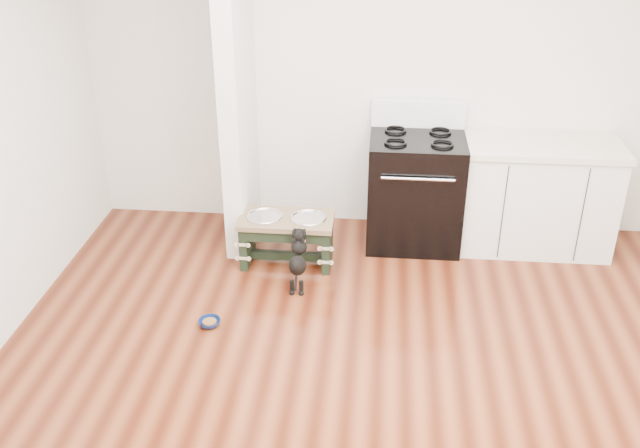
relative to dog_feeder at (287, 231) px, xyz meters
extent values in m
plane|color=#43180C|center=(0.75, -1.68, -0.29)|extent=(5.00, 5.00, 0.00)
plane|color=silver|center=(0.75, 0.82, 1.06)|extent=(5.00, 0.00, 5.00)
cube|color=silver|center=(-0.42, 0.42, 1.06)|extent=(0.15, 0.80, 2.70)
cube|color=black|center=(1.00, 0.47, 0.17)|extent=(0.76, 0.65, 0.92)
cube|color=black|center=(1.00, 0.16, 0.11)|extent=(0.58, 0.02, 0.50)
cylinder|color=silver|center=(1.00, 0.12, 0.43)|extent=(0.56, 0.02, 0.02)
cube|color=white|center=(1.00, 0.75, 0.74)|extent=(0.76, 0.08, 0.22)
torus|color=black|center=(0.82, 0.33, 0.64)|extent=(0.18, 0.18, 0.02)
torus|color=black|center=(1.18, 0.33, 0.64)|extent=(0.18, 0.18, 0.02)
torus|color=black|center=(0.82, 0.61, 0.64)|extent=(0.18, 0.18, 0.02)
torus|color=black|center=(1.18, 0.61, 0.64)|extent=(0.18, 0.18, 0.02)
cube|color=silver|center=(1.98, 0.50, 0.14)|extent=(1.20, 0.60, 0.86)
cube|color=beige|center=(1.98, 0.50, 0.60)|extent=(1.24, 0.64, 0.05)
cube|color=black|center=(1.98, 0.24, -0.24)|extent=(1.20, 0.06, 0.10)
cube|color=black|center=(-0.32, 0.01, -0.11)|extent=(0.06, 0.35, 0.36)
cube|color=black|center=(0.32, 0.01, -0.11)|extent=(0.06, 0.35, 0.36)
cube|color=black|center=(0.00, -0.15, 0.03)|extent=(0.58, 0.03, 0.09)
cube|color=black|center=(0.00, 0.01, -0.23)|extent=(0.58, 0.06, 0.06)
cube|color=brown|center=(0.00, 0.01, 0.10)|extent=(0.74, 0.39, 0.04)
cylinder|color=silver|center=(-0.17, 0.01, 0.10)|extent=(0.25, 0.25, 0.05)
cylinder|color=silver|center=(0.17, 0.01, 0.10)|extent=(0.25, 0.25, 0.05)
torus|color=silver|center=(-0.17, 0.01, 0.12)|extent=(0.29, 0.29, 0.02)
torus|color=silver|center=(0.17, 0.01, 0.12)|extent=(0.29, 0.29, 0.02)
cylinder|color=black|center=(0.10, -0.45, -0.23)|extent=(0.03, 0.03, 0.11)
cylinder|color=black|center=(0.17, -0.45, -0.23)|extent=(0.03, 0.03, 0.11)
sphere|color=black|center=(0.10, -0.46, -0.28)|extent=(0.04, 0.04, 0.04)
sphere|color=black|center=(0.17, -0.46, -0.28)|extent=(0.04, 0.04, 0.04)
ellipsoid|color=black|center=(0.13, -0.38, -0.09)|extent=(0.13, 0.30, 0.27)
sphere|color=black|center=(0.13, -0.28, 0.02)|extent=(0.12, 0.12, 0.12)
sphere|color=black|center=(0.13, -0.25, 0.10)|extent=(0.10, 0.10, 0.10)
sphere|color=black|center=(0.10, -0.18, 0.10)|extent=(0.04, 0.04, 0.04)
sphere|color=black|center=(0.17, -0.18, 0.10)|extent=(0.04, 0.04, 0.04)
cylinder|color=black|center=(0.13, -0.49, -0.17)|extent=(0.02, 0.09, 0.10)
torus|color=#CF3D5D|center=(0.13, -0.26, 0.06)|extent=(0.10, 0.06, 0.09)
imported|color=navy|center=(-0.42, -0.91, -0.26)|extent=(0.20, 0.20, 0.05)
cylinder|color=#5A3219|center=(-0.42, -0.91, -0.26)|extent=(0.10, 0.10, 0.02)
camera|label=1|loc=(0.73, -4.89, 2.64)|focal=40.00mm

